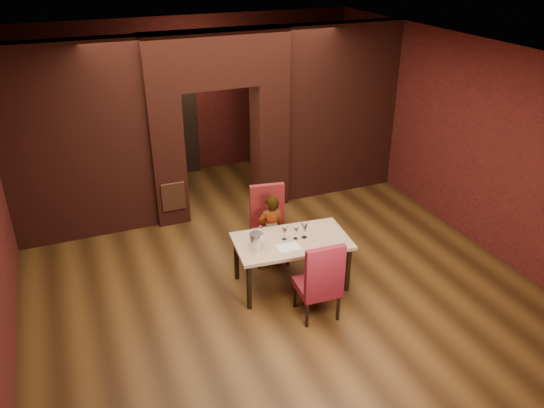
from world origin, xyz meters
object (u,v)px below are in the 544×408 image
at_px(wine_glass_c, 304,230).
at_px(potted_plant, 307,239).
at_px(chair_near, 317,277).
at_px(water_bottle, 261,234).
at_px(person_seated, 271,231).
at_px(dining_table, 291,262).
at_px(wine_glass_b, 296,233).
at_px(wine_glass_a, 284,233).
at_px(chair_far, 270,226).
at_px(wine_bucket, 256,241).

relative_size(wine_glass_c, potted_plant, 0.59).
distance_m(chair_near, potted_plant, 1.68).
bearing_deg(wine_glass_c, water_bottle, 171.10).
xyz_separation_m(wine_glass_c, water_bottle, (-0.62, 0.10, 0.02)).
xyz_separation_m(chair_near, person_seated, (-0.09, 1.36, 0.00)).
bearing_deg(dining_table, wine_glass_b, 13.15).
xyz_separation_m(wine_glass_a, water_bottle, (-0.34, 0.04, 0.04)).
bearing_deg(chair_near, water_bottle, -56.67).
bearing_deg(chair_near, chair_far, -84.35).
bearing_deg(water_bottle, wine_bucket, -134.39).
bearing_deg(wine_glass_a, potted_plant, 45.62).
bearing_deg(wine_bucket, dining_table, 1.54).
relative_size(chair_near, potted_plant, 2.99).
relative_size(person_seated, potted_plant, 3.00).
height_order(chair_near, water_bottle, chair_near).
relative_size(wine_glass_b, wine_bucket, 0.84).
xyz_separation_m(chair_far, potted_plant, (0.65, 0.04, -0.40)).
height_order(dining_table, potted_plant, dining_table).
height_order(dining_table, chair_near, chair_near).
bearing_deg(potted_plant, water_bottle, -146.68).
distance_m(dining_table, wine_glass_b, 0.47).
distance_m(person_seated, wine_bucket, 0.85).
bearing_deg(wine_glass_a, person_seated, 86.51).
xyz_separation_m(wine_glass_c, potted_plant, (0.44, 0.80, -0.67)).
bearing_deg(potted_plant, person_seated, -166.81).
relative_size(wine_glass_a, wine_glass_c, 0.87).
bearing_deg(potted_plant, dining_table, -128.73).
xyz_separation_m(chair_near, wine_glass_b, (0.03, 0.74, 0.27)).
height_order(person_seated, wine_glass_b, person_seated).
bearing_deg(potted_plant, wine_bucket, -145.45).
height_order(person_seated, wine_glass_c, person_seated).
distance_m(wine_glass_a, wine_bucket, 0.45).
xyz_separation_m(person_seated, potted_plant, (0.69, 0.16, -0.39)).
height_order(chair_far, wine_glass_a, chair_far).
height_order(chair_near, wine_glass_b, chair_near).
height_order(dining_table, wine_glass_a, wine_glass_a).
xyz_separation_m(wine_glass_b, wine_bucket, (-0.59, -0.02, 0.02)).
distance_m(dining_table, chair_near, 0.76).
distance_m(wine_glass_c, potted_plant, 1.13).
xyz_separation_m(chair_near, water_bottle, (-0.47, 0.82, 0.31)).
bearing_deg(chair_near, wine_glass_c, -98.31).
relative_size(water_bottle, potted_plant, 0.71).
bearing_deg(water_bottle, chair_far, 57.79).
xyz_separation_m(dining_table, person_seated, (-0.06, 0.63, 0.20)).
relative_size(chair_far, wine_glass_a, 5.95).
xyz_separation_m(wine_glass_c, wine_bucket, (-0.72, -0.00, -0.00)).
relative_size(dining_table, chair_near, 1.39).
bearing_deg(wine_glass_a, wine_glass_c, -12.02).
relative_size(chair_near, wine_glass_b, 6.06).
bearing_deg(dining_table, person_seated, 100.82).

